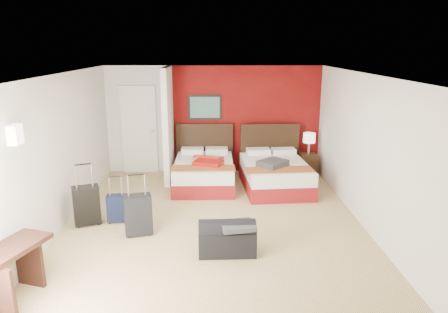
{
  "coord_description": "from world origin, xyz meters",
  "views": [
    {
      "loc": [
        0.02,
        -6.47,
        2.93
      ],
      "look_at": [
        0.19,
        0.8,
        1.0
      ],
      "focal_mm": 33.49,
      "sensor_mm": 36.0,
      "label": 1
    }
  ],
  "objects_px": {
    "table_lamp": "(309,144)",
    "suitcase_charcoal": "(138,216)",
    "red_suitcase_open": "(208,160)",
    "duffel_bag": "(227,239)",
    "bed_left": "(204,174)",
    "nightstand": "(308,165)",
    "suitcase_black": "(87,207)",
    "desk": "(15,274)",
    "bed_right": "(275,175)",
    "suitcase_navy": "(117,209)"
  },
  "relations": [
    {
      "from": "table_lamp",
      "to": "suitcase_charcoal",
      "type": "height_order",
      "value": "table_lamp"
    },
    {
      "from": "red_suitcase_open",
      "to": "duffel_bag",
      "type": "distance_m",
      "value": 2.99
    },
    {
      "from": "bed_left",
      "to": "nightstand",
      "type": "distance_m",
      "value": 2.47
    },
    {
      "from": "bed_left",
      "to": "suitcase_black",
      "type": "xyz_separation_m",
      "value": [
        -1.92,
        -2.0,
        0.05
      ]
    },
    {
      "from": "red_suitcase_open",
      "to": "desk",
      "type": "xyz_separation_m",
      "value": [
        -2.19,
        -4.11,
        -0.22
      ]
    },
    {
      "from": "suitcase_charcoal",
      "to": "desk",
      "type": "bearing_deg",
      "value": -135.48
    },
    {
      "from": "nightstand",
      "to": "suitcase_charcoal",
      "type": "xyz_separation_m",
      "value": [
        -3.37,
        -3.04,
        0.05
      ]
    },
    {
      "from": "table_lamp",
      "to": "desk",
      "type": "height_order",
      "value": "table_lamp"
    },
    {
      "from": "red_suitcase_open",
      "to": "duffel_bag",
      "type": "relative_size",
      "value": 0.96
    },
    {
      "from": "red_suitcase_open",
      "to": "nightstand",
      "type": "distance_m",
      "value": 2.42
    },
    {
      "from": "bed_left",
      "to": "suitcase_black",
      "type": "relative_size",
      "value": 2.8
    },
    {
      "from": "nightstand",
      "to": "suitcase_charcoal",
      "type": "relative_size",
      "value": 0.84
    },
    {
      "from": "bed_right",
      "to": "duffel_bag",
      "type": "xyz_separation_m",
      "value": [
        -1.1,
        -2.85,
        -0.07
      ]
    },
    {
      "from": "red_suitcase_open",
      "to": "table_lamp",
      "type": "distance_m",
      "value": 2.41
    },
    {
      "from": "bed_left",
      "to": "red_suitcase_open",
      "type": "xyz_separation_m",
      "value": [
        0.1,
        -0.1,
        0.32
      ]
    },
    {
      "from": "desk",
      "to": "table_lamp",
      "type": "bearing_deg",
      "value": 66.06
    },
    {
      "from": "bed_right",
      "to": "nightstand",
      "type": "distance_m",
      "value": 1.2
    },
    {
      "from": "nightstand",
      "to": "table_lamp",
      "type": "height_order",
      "value": "table_lamp"
    },
    {
      "from": "table_lamp",
      "to": "bed_left",
      "type": "bearing_deg",
      "value": -165.28
    },
    {
      "from": "bed_right",
      "to": "suitcase_charcoal",
      "type": "xyz_separation_m",
      "value": [
        -2.49,
        -2.21,
        0.04
      ]
    },
    {
      "from": "suitcase_navy",
      "to": "suitcase_black",
      "type": "bearing_deg",
      "value": -173.93
    },
    {
      "from": "bed_left",
      "to": "table_lamp",
      "type": "xyz_separation_m",
      "value": [
        2.39,
        0.63,
        0.5
      ]
    },
    {
      "from": "bed_left",
      "to": "duffel_bag",
      "type": "xyz_separation_m",
      "value": [
        0.41,
        -3.05,
        -0.06
      ]
    },
    {
      "from": "suitcase_black",
      "to": "suitcase_charcoal",
      "type": "xyz_separation_m",
      "value": [
        0.93,
        -0.41,
        -0.01
      ]
    },
    {
      "from": "bed_left",
      "to": "desk",
      "type": "height_order",
      "value": "desk"
    },
    {
      "from": "nightstand",
      "to": "suitcase_charcoal",
      "type": "height_order",
      "value": "suitcase_charcoal"
    },
    {
      "from": "suitcase_black",
      "to": "duffel_bag",
      "type": "height_order",
      "value": "suitcase_black"
    },
    {
      "from": "red_suitcase_open",
      "to": "suitcase_charcoal",
      "type": "height_order",
      "value": "red_suitcase_open"
    },
    {
      "from": "nightstand",
      "to": "suitcase_navy",
      "type": "relative_size",
      "value": 1.16
    },
    {
      "from": "suitcase_charcoal",
      "to": "suitcase_navy",
      "type": "relative_size",
      "value": 1.39
    },
    {
      "from": "nightstand",
      "to": "suitcase_black",
      "type": "bearing_deg",
      "value": -149.05
    },
    {
      "from": "table_lamp",
      "to": "desk",
      "type": "relative_size",
      "value": 0.56
    },
    {
      "from": "nightstand",
      "to": "desk",
      "type": "height_order",
      "value": "desk"
    },
    {
      "from": "duffel_bag",
      "to": "nightstand",
      "type": "bearing_deg",
      "value": 60.65
    },
    {
      "from": "table_lamp",
      "to": "suitcase_black",
      "type": "relative_size",
      "value": 0.76
    },
    {
      "from": "duffel_bag",
      "to": "suitcase_black",
      "type": "bearing_deg",
      "value": 154.61
    },
    {
      "from": "bed_right",
      "to": "suitcase_black",
      "type": "distance_m",
      "value": 3.87
    },
    {
      "from": "bed_right",
      "to": "table_lamp",
      "type": "relative_size",
      "value": 3.81
    },
    {
      "from": "red_suitcase_open",
      "to": "nightstand",
      "type": "height_order",
      "value": "red_suitcase_open"
    },
    {
      "from": "suitcase_black",
      "to": "suitcase_navy",
      "type": "xyz_separation_m",
      "value": [
        0.48,
        0.09,
        -0.09
      ]
    },
    {
      "from": "red_suitcase_open",
      "to": "desk",
      "type": "bearing_deg",
      "value": -97.68
    },
    {
      "from": "bed_left",
      "to": "table_lamp",
      "type": "bearing_deg",
      "value": 14.75
    },
    {
      "from": "desk",
      "to": "suitcase_navy",
      "type": "bearing_deg",
      "value": 93.11
    },
    {
      "from": "suitcase_black",
      "to": "desk",
      "type": "distance_m",
      "value": 2.22
    },
    {
      "from": "nightstand",
      "to": "suitcase_navy",
      "type": "xyz_separation_m",
      "value": [
        -3.83,
        -2.53,
        -0.04
      ]
    },
    {
      "from": "bed_right",
      "to": "red_suitcase_open",
      "type": "relative_size",
      "value": 2.36
    },
    {
      "from": "nightstand",
      "to": "suitcase_navy",
      "type": "height_order",
      "value": "nightstand"
    },
    {
      "from": "table_lamp",
      "to": "duffel_bag",
      "type": "bearing_deg",
      "value": -118.3
    },
    {
      "from": "nightstand",
      "to": "desk",
      "type": "relative_size",
      "value": 0.6
    },
    {
      "from": "suitcase_charcoal",
      "to": "duffel_bag",
      "type": "height_order",
      "value": "suitcase_charcoal"
    }
  ]
}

